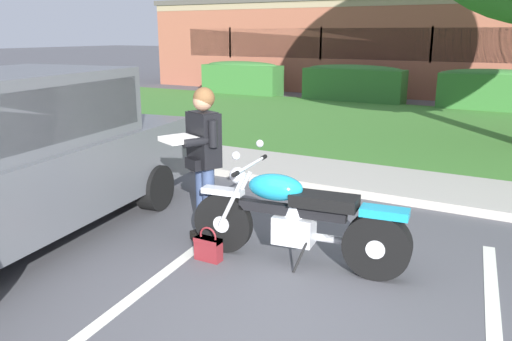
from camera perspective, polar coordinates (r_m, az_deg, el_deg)
ground_plane at (r=4.42m, az=1.81°, el=-15.61°), size 140.00×140.00×0.00m
curb_strip at (r=7.36m, az=14.37°, el=-2.81°), size 60.00×0.20×0.12m
concrete_walk at (r=8.16m, az=15.97°, el=-1.32°), size 60.00×1.50×0.08m
grass_lawn at (r=12.76m, az=21.21°, el=3.96°), size 60.00×8.09×0.06m
stall_stripe_0 at (r=5.20m, az=-9.80°, el=-10.87°), size 0.66×4.38×0.01m
motorcycle at (r=5.09m, az=5.44°, el=-5.44°), size 2.24×0.82×1.18m
rider_person at (r=5.55m, az=-5.96°, el=1.98°), size 0.57×0.66×1.70m
handbag at (r=5.31m, az=-5.31°, el=-8.42°), size 0.28×0.13×0.36m
parked_suv_adjacent at (r=6.12m, az=-26.13°, el=1.23°), size 2.59×5.05×1.86m
hedge_left at (r=19.49m, az=-1.56°, el=10.29°), size 3.05×0.90×1.24m
hedge_center_left at (r=17.65m, az=10.77°, el=9.55°), size 3.36×0.90×1.24m
hedge_center_right at (r=16.77m, az=25.06°, el=8.14°), size 3.19×0.90×1.24m
brick_building at (r=23.93m, az=21.41°, el=12.93°), size 23.74×10.77×3.60m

